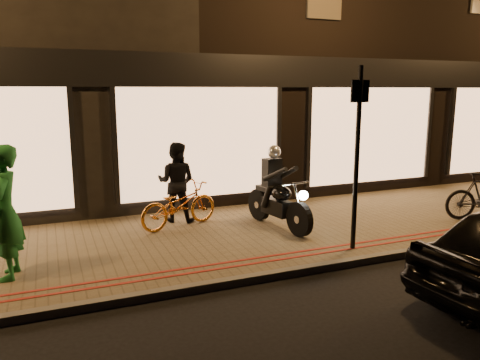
# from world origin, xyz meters

# --- Properties ---
(ground) EXTENTS (90.00, 90.00, 0.00)m
(ground) POSITION_xyz_m (0.00, 0.00, 0.00)
(ground) COLOR black
(ground) RESTS_ON ground
(sidewalk) EXTENTS (50.00, 4.00, 0.12)m
(sidewalk) POSITION_xyz_m (0.00, 2.00, 0.06)
(sidewalk) COLOR brown
(sidewalk) RESTS_ON ground
(kerb_stone) EXTENTS (50.00, 0.14, 0.12)m
(kerb_stone) POSITION_xyz_m (0.00, 0.05, 0.06)
(kerb_stone) COLOR #59544C
(kerb_stone) RESTS_ON ground
(red_kerb_lines) EXTENTS (50.00, 0.26, 0.01)m
(red_kerb_lines) POSITION_xyz_m (0.00, 0.55, 0.12)
(red_kerb_lines) COLOR maroon
(red_kerb_lines) RESTS_ON sidewalk
(building_row) EXTENTS (48.00, 10.11, 8.50)m
(building_row) POSITION_xyz_m (-0.00, 8.99, 4.25)
(building_row) COLOR black
(building_row) RESTS_ON ground
(motorcycle) EXTENTS (0.66, 1.93, 1.59)m
(motorcycle) POSITION_xyz_m (0.90, 2.07, 0.73)
(motorcycle) COLOR black
(motorcycle) RESTS_ON sidewalk
(sign_post) EXTENTS (0.35, 0.09, 3.00)m
(sign_post) POSITION_xyz_m (1.52, 0.46, 1.80)
(sign_post) COLOR black
(sign_post) RESTS_ON sidewalk
(bicycle_gold) EXTENTS (1.77, 1.07, 0.88)m
(bicycle_gold) POSITION_xyz_m (-0.84, 2.80, 0.56)
(bicycle_gold) COLOR orange
(bicycle_gold) RESTS_ON sidewalk
(person_green) EXTENTS (0.52, 0.73, 1.89)m
(person_green) POSITION_xyz_m (-3.73, 1.30, 1.07)
(person_green) COLOR #1B662A
(person_green) RESTS_ON sidewalk
(person_dark) EXTENTS (0.98, 0.91, 1.60)m
(person_dark) POSITION_xyz_m (-0.77, 3.25, 0.92)
(person_dark) COLOR black
(person_dark) RESTS_ON sidewalk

